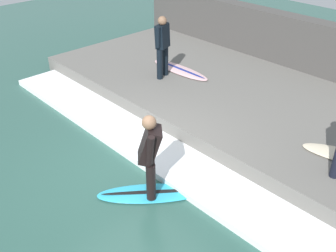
{
  "coord_description": "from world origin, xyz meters",
  "views": [
    {
      "loc": [
        -3.72,
        -4.73,
        4.64
      ],
      "look_at": [
        0.76,
        0.0,
        0.7
      ],
      "focal_mm": 42.0,
      "sensor_mm": 36.0,
      "label": 1
    }
  ],
  "objects_px": {
    "surfer_riding": "(150,152)",
    "surfer_waiting_near": "(162,44)",
    "surfboard_waiting_near": "(180,70)",
    "surfboard_riding": "(151,193)"
  },
  "relations": [
    {
      "from": "surfboard_riding",
      "to": "surfer_waiting_near",
      "type": "distance_m",
      "value": 4.33
    },
    {
      "from": "surfer_riding",
      "to": "surfboard_waiting_near",
      "type": "distance_m",
      "value": 4.56
    },
    {
      "from": "surfer_riding",
      "to": "surfer_waiting_near",
      "type": "relative_size",
      "value": 0.98
    },
    {
      "from": "surfboard_riding",
      "to": "surfer_riding",
      "type": "relative_size",
      "value": 1.17
    },
    {
      "from": "surfer_riding",
      "to": "surfer_waiting_near",
      "type": "height_order",
      "value": "surfer_waiting_near"
    },
    {
      "from": "surfboard_riding",
      "to": "surfboard_waiting_near",
      "type": "bearing_deg",
      "value": 38.73
    },
    {
      "from": "surfer_riding",
      "to": "surfboard_waiting_near",
      "type": "height_order",
      "value": "surfer_riding"
    },
    {
      "from": "surfer_riding",
      "to": "surfer_waiting_near",
      "type": "distance_m",
      "value": 4.15
    },
    {
      "from": "surfboard_riding",
      "to": "surfer_waiting_near",
      "type": "bearing_deg",
      "value": 44.4
    },
    {
      "from": "surfer_riding",
      "to": "surfboard_waiting_near",
      "type": "xyz_separation_m",
      "value": [
        3.54,
        2.84,
        -0.45
      ]
    }
  ]
}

